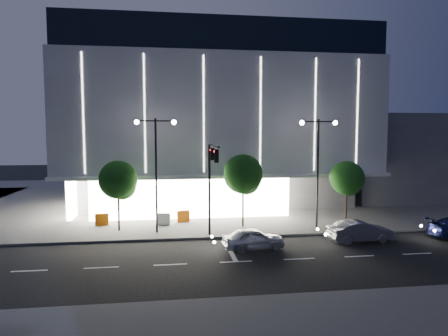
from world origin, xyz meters
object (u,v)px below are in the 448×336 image
street_lamp_east (318,157)px  barrier_d (164,219)px  barrier_c (183,216)px  tree_right (347,180)px  street_lamp_west (156,158)px  barrier_a (102,219)px  car_second (360,231)px  tree_left (118,182)px  traffic_mast (211,173)px  car_lead (254,239)px  tree_mid (243,176)px

street_lamp_east → barrier_d: street_lamp_east is taller
barrier_c → tree_right: bearing=-28.0°
street_lamp_west → barrier_a: street_lamp_west is taller
street_lamp_east → car_second: street_lamp_east is taller
barrier_d → tree_right: bearing=10.0°
tree_left → street_lamp_west: bearing=-18.9°
street_lamp_east → barrier_d: size_ratio=8.18×
traffic_mast → barrier_a: (-8.65, 5.66, -4.38)m
car_second → barrier_a: (-19.35, 7.22, -0.12)m
barrier_a → street_lamp_west: bearing=-38.3°
barrier_a → barrier_d: same height
street_lamp_west → street_lamp_east: (13.00, 0.00, 0.00)m
barrier_c → barrier_d: (-1.67, -0.97, 0.00)m
tree_right → barrier_c: size_ratio=5.01×
street_lamp_west → car_lead: street_lamp_west is taller
tree_mid → car_second: tree_mid is taller
car_lead → barrier_d: (-6.11, 7.45, -0.07)m
tree_left → street_lamp_east: bearing=-3.7°
tree_right → barrier_d: (-15.53, 1.42, -3.23)m
street_lamp_east → barrier_a: street_lamp_east is taller
car_second → barrier_c: size_ratio=4.25×
traffic_mast → barrier_a: bearing=146.8°
tree_right → car_second: (-1.33, -5.24, -3.11)m
street_lamp_west → barrier_c: street_lamp_west is taller
tree_right → barrier_c: (-13.86, 2.38, -3.23)m
street_lamp_west → barrier_d: 5.86m
street_lamp_west → street_lamp_east: size_ratio=1.00×
barrier_a → barrier_d: size_ratio=1.00×
tree_left → barrier_a: size_ratio=5.20×
tree_left → tree_right: size_ratio=1.04×
street_lamp_east → car_second: 6.90m
street_lamp_west → car_lead: 9.81m
tree_left → barrier_d: (3.47, 1.42, -3.38)m
tree_left → car_second: bearing=-16.5°
traffic_mast → car_second: bearing=-8.3°
tree_right → barrier_d: 15.92m
tree_right → car_lead: tree_right is taller
street_lamp_east → barrier_c: street_lamp_east is taller
traffic_mast → car_lead: traffic_mast is taller
street_lamp_west → traffic_mast: bearing=-33.6°
tree_right → barrier_a: size_ratio=5.01×
tree_right → barrier_a: (-20.68, 1.98, -3.23)m
street_lamp_west → tree_left: bearing=161.1°
car_second → traffic_mast: bearing=78.7°
barrier_a → tree_right: bearing=-11.0°
street_lamp_west → barrier_c: (2.17, 3.41, -5.31)m
traffic_mast → street_lamp_west: 4.89m
street_lamp_east → barrier_a: bearing=170.4°
traffic_mast → barrier_d: (-3.50, 5.10, -4.38)m
street_lamp_west → barrier_a: size_ratio=8.18×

